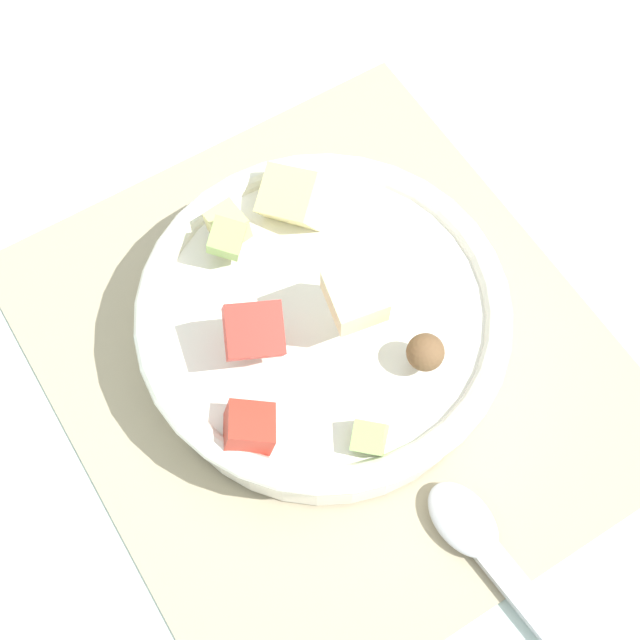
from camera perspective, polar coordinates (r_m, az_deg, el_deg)
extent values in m
plane|color=silver|center=(0.67, 0.46, -2.20)|extent=(2.40, 2.40, 0.00)
cube|color=tan|center=(0.67, 0.46, -2.09)|extent=(0.40, 0.36, 0.01)
cylinder|color=white|center=(0.64, 0.00, -0.65)|extent=(0.23, 0.23, 0.05)
torus|color=white|center=(0.62, 0.00, 0.45)|extent=(0.25, 0.25, 0.02)
cube|color=red|center=(0.57, -3.82, -0.96)|extent=(0.05, 0.05, 0.04)
cube|color=#BC3828|center=(0.58, -4.26, -6.47)|extent=(0.04, 0.04, 0.03)
sphere|color=brown|center=(0.59, 6.34, -1.94)|extent=(0.04, 0.03, 0.03)
cube|color=beige|center=(0.57, 2.12, 1.44)|extent=(0.04, 0.04, 0.03)
cube|color=#93C160|center=(0.62, -5.63, 4.88)|extent=(0.04, 0.03, 0.04)
cube|color=beige|center=(0.65, -1.52, 7.37)|extent=(0.05, 0.06, 0.05)
cube|color=#A3CC6B|center=(0.58, 3.01, -7.06)|extent=(0.03, 0.03, 0.03)
cube|color=#E5D684|center=(0.64, -5.55, 5.69)|extent=(0.03, 0.02, 0.02)
ellipsoid|color=#B7B7BC|center=(0.63, 8.58, -11.75)|extent=(0.06, 0.04, 0.01)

